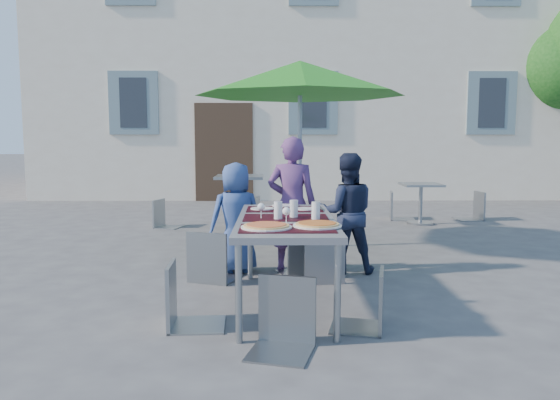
{
  "coord_description": "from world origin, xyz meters",
  "views": [
    {
      "loc": [
        -0.86,
        -4.85,
        1.41
      ],
      "look_at": [
        -0.81,
        0.57,
        0.8
      ],
      "focal_mm": 35.0,
      "sensor_mm": 36.0,
      "label": 1
    }
  ],
  "objects_px": {
    "chair_4": "(369,264)",
    "chair_2": "(323,230)",
    "child_0": "(236,218)",
    "bg_chair_l_1": "(397,188)",
    "cafe_table_1": "(421,198)",
    "bg_chair_r_0": "(250,193)",
    "chair_5": "(284,272)",
    "bg_chair_r_1": "(475,189)",
    "dining_table": "(286,224)",
    "chair_0": "(211,225)",
    "patio_umbrella": "(300,80)",
    "child_1": "(292,204)",
    "cafe_table_0": "(240,190)",
    "child_2": "(347,213)",
    "pizza_near_left": "(266,226)",
    "pizza_near_right": "(317,225)",
    "chair_3": "(184,256)",
    "chair_1": "(302,227)",
    "bg_chair_l_0": "(164,197)"
  },
  "relations": [
    {
      "from": "chair_4",
      "to": "chair_2",
      "type": "bearing_deg",
      "value": 99.38
    },
    {
      "from": "child_0",
      "to": "bg_chair_l_1",
      "type": "relative_size",
      "value": 1.25
    },
    {
      "from": "cafe_table_1",
      "to": "chair_2",
      "type": "bearing_deg",
      "value": -117.97
    },
    {
      "from": "bg_chair_r_0",
      "to": "cafe_table_1",
      "type": "bearing_deg",
      "value": 7.8
    },
    {
      "from": "child_0",
      "to": "chair_5",
      "type": "bearing_deg",
      "value": 82.37
    },
    {
      "from": "bg_chair_r_1",
      "to": "dining_table",
      "type": "bearing_deg",
      "value": -124.77
    },
    {
      "from": "chair_5",
      "to": "chair_4",
      "type": "bearing_deg",
      "value": 30.32
    },
    {
      "from": "chair_0",
      "to": "patio_umbrella",
      "type": "bearing_deg",
      "value": 61.13
    },
    {
      "from": "child_1",
      "to": "cafe_table_1",
      "type": "height_order",
      "value": "child_1"
    },
    {
      "from": "cafe_table_0",
      "to": "bg_chair_l_1",
      "type": "distance_m",
      "value": 2.79
    },
    {
      "from": "chair_5",
      "to": "child_0",
      "type": "bearing_deg",
      "value": 102.37
    },
    {
      "from": "child_2",
      "to": "chair_2",
      "type": "xyz_separation_m",
      "value": [
        -0.28,
        -0.41,
        -0.11
      ]
    },
    {
      "from": "child_1",
      "to": "child_2",
      "type": "bearing_deg",
      "value": -176.16
    },
    {
      "from": "pizza_near_left",
      "to": "pizza_near_right",
      "type": "xyz_separation_m",
      "value": [
        0.38,
        0.07,
        -0.0
      ]
    },
    {
      "from": "child_1",
      "to": "chair_5",
      "type": "xyz_separation_m",
      "value": [
        -0.12,
        -2.18,
        -0.19
      ]
    },
    {
      "from": "chair_3",
      "to": "chair_4",
      "type": "distance_m",
      "value": 1.38
    },
    {
      "from": "child_1",
      "to": "child_2",
      "type": "distance_m",
      "value": 0.58
    },
    {
      "from": "child_1",
      "to": "chair_1",
      "type": "height_order",
      "value": "child_1"
    },
    {
      "from": "dining_table",
      "to": "child_1",
      "type": "relative_size",
      "value": 1.29
    },
    {
      "from": "child_2",
      "to": "chair_1",
      "type": "relative_size",
      "value": 1.45
    },
    {
      "from": "dining_table",
      "to": "child_0",
      "type": "bearing_deg",
      "value": 113.32
    },
    {
      "from": "pizza_near_left",
      "to": "bg_chair_l_0",
      "type": "xyz_separation_m",
      "value": [
        -1.71,
        4.65,
        -0.28
      ]
    },
    {
      "from": "chair_2",
      "to": "bg_chair_l_0",
      "type": "relative_size",
      "value": 1.07
    },
    {
      "from": "child_2",
      "to": "bg_chair_r_0",
      "type": "xyz_separation_m",
      "value": [
        -1.14,
        2.86,
        -0.08
      ]
    },
    {
      "from": "dining_table",
      "to": "pizza_near_right",
      "type": "height_order",
      "value": "pizza_near_right"
    },
    {
      "from": "dining_table",
      "to": "chair_1",
      "type": "bearing_deg",
      "value": 79.44
    },
    {
      "from": "child_1",
      "to": "cafe_table_0",
      "type": "height_order",
      "value": "child_1"
    },
    {
      "from": "pizza_near_left",
      "to": "chair_5",
      "type": "xyz_separation_m",
      "value": [
        0.12,
        -0.43,
        -0.24
      ]
    },
    {
      "from": "chair_3",
      "to": "chair_2",
      "type": "bearing_deg",
      "value": 47.69
    },
    {
      "from": "pizza_near_right",
      "to": "chair_0",
      "type": "height_order",
      "value": "chair_0"
    },
    {
      "from": "bg_chair_r_0",
      "to": "child_1",
      "type": "bearing_deg",
      "value": -78.46
    },
    {
      "from": "chair_3",
      "to": "patio_umbrella",
      "type": "height_order",
      "value": "patio_umbrella"
    },
    {
      "from": "pizza_near_right",
      "to": "cafe_table_1",
      "type": "height_order",
      "value": "pizza_near_right"
    },
    {
      "from": "pizza_near_left",
      "to": "cafe_table_1",
      "type": "height_order",
      "value": "pizza_near_left"
    },
    {
      "from": "chair_1",
      "to": "patio_umbrella",
      "type": "bearing_deg",
      "value": 88.32
    },
    {
      "from": "child_0",
      "to": "dining_table",
      "type": "bearing_deg",
      "value": 93.32
    },
    {
      "from": "bg_chair_r_0",
      "to": "bg_chair_r_1",
      "type": "height_order",
      "value": "bg_chair_r_0"
    },
    {
      "from": "cafe_table_0",
      "to": "bg_chair_l_0",
      "type": "relative_size",
      "value": 0.97
    },
    {
      "from": "chair_0",
      "to": "bg_chair_l_0",
      "type": "height_order",
      "value": "chair_0"
    },
    {
      "from": "chair_1",
      "to": "pizza_near_right",
      "type": "bearing_deg",
      "value": -88.4
    },
    {
      "from": "cafe_table_0",
      "to": "patio_umbrella",
      "type": "bearing_deg",
      "value": -63.26
    },
    {
      "from": "bg_chair_l_0",
      "to": "bg_chair_l_1",
      "type": "height_order",
      "value": "bg_chair_l_1"
    },
    {
      "from": "chair_4",
      "to": "bg_chair_r_1",
      "type": "relative_size",
      "value": 0.91
    },
    {
      "from": "child_0",
      "to": "cafe_table_0",
      "type": "bearing_deg",
      "value": -107.08
    },
    {
      "from": "bg_chair_r_0",
      "to": "bg_chair_l_1",
      "type": "distance_m",
      "value": 2.69
    },
    {
      "from": "chair_5",
      "to": "bg_chair_l_1",
      "type": "relative_size",
      "value": 0.98
    },
    {
      "from": "pizza_near_right",
      "to": "child_1",
      "type": "relative_size",
      "value": 0.26
    },
    {
      "from": "bg_chair_l_1",
      "to": "child_2",
      "type": "bearing_deg",
      "value": -110.19
    },
    {
      "from": "child_2",
      "to": "child_1",
      "type": "bearing_deg",
      "value": -6.31
    },
    {
      "from": "chair_4",
      "to": "chair_5",
      "type": "bearing_deg",
      "value": -149.68
    }
  ]
}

